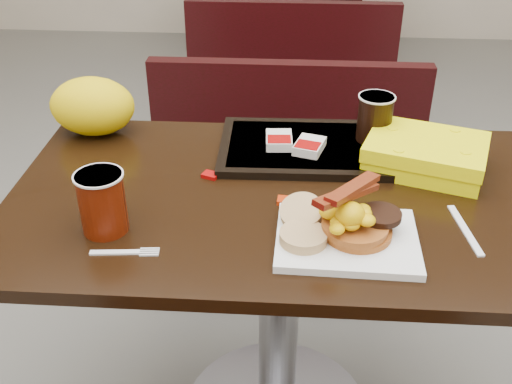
# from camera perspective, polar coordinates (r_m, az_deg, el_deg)

# --- Properties ---
(table_near) EXTENTS (1.20, 0.70, 0.75)m
(table_near) POSITION_cam_1_polar(r_m,az_deg,el_deg) (1.57, 2.12, -11.86)
(table_near) COLOR black
(table_near) RESTS_ON floor
(bench_near_n) EXTENTS (1.00, 0.46, 0.72)m
(bench_near_n) POSITION_cam_1_polar(r_m,az_deg,el_deg) (2.14, 2.76, 0.92)
(bench_near_n) COLOR black
(bench_near_n) RESTS_ON floor
(table_far) EXTENTS (1.20, 0.70, 0.75)m
(table_far) POSITION_cam_1_polar(r_m,az_deg,el_deg) (3.89, 3.49, 15.68)
(table_far) COLOR black
(table_far) RESTS_ON floor
(bench_far_s) EXTENTS (1.00, 0.46, 0.72)m
(bench_far_s) POSITION_cam_1_polar(r_m,az_deg,el_deg) (3.23, 3.30, 11.95)
(bench_far_s) COLOR black
(bench_far_s) RESTS_ON floor
(platter) EXTENTS (0.28, 0.22, 0.02)m
(platter) POSITION_cam_1_polar(r_m,az_deg,el_deg) (1.20, 8.47, -4.41)
(platter) COLOR white
(platter) RESTS_ON table_near
(pancake_stack) EXTENTS (0.15, 0.15, 0.03)m
(pancake_stack) POSITION_cam_1_polar(r_m,az_deg,el_deg) (1.19, 9.46, -3.36)
(pancake_stack) COLOR #AA491C
(pancake_stack) RESTS_ON platter
(sausage_patty) EXTENTS (0.08, 0.08, 0.01)m
(sausage_patty) POSITION_cam_1_polar(r_m,az_deg,el_deg) (1.20, 11.56, -2.11)
(sausage_patty) COLOR black
(sausage_patty) RESTS_ON pancake_stack
(scrambled_eggs) EXTENTS (0.12, 0.11, 0.05)m
(scrambled_eggs) POSITION_cam_1_polar(r_m,az_deg,el_deg) (1.15, 8.77, -2.29)
(scrambled_eggs) COLOR yellow
(scrambled_eggs) RESTS_ON pancake_stack
(bacon_strips) EXTENTS (0.17, 0.17, 0.01)m
(bacon_strips) POSITION_cam_1_polar(r_m,az_deg,el_deg) (1.16, 8.46, -0.10)
(bacon_strips) COLOR #490705
(bacon_strips) RESTS_ON scrambled_eggs
(muffin_bottom) EXTENTS (0.10, 0.10, 0.02)m
(muffin_bottom) POSITION_cam_1_polar(r_m,az_deg,el_deg) (1.16, 4.44, -4.19)
(muffin_bottom) COLOR tan
(muffin_bottom) RESTS_ON platter
(muffin_top) EXTENTS (0.11, 0.11, 0.05)m
(muffin_top) POSITION_cam_1_polar(r_m,az_deg,el_deg) (1.21, 4.28, -1.87)
(muffin_top) COLOR tan
(muffin_top) RESTS_ON platter
(coffee_cup_near) EXTENTS (0.12, 0.12, 0.13)m
(coffee_cup_near) POSITION_cam_1_polar(r_m,az_deg,el_deg) (1.23, -14.15, -0.98)
(coffee_cup_near) COLOR maroon
(coffee_cup_near) RESTS_ON table_near
(fork) EXTENTS (0.13, 0.04, 0.00)m
(fork) POSITION_cam_1_polar(r_m,az_deg,el_deg) (1.19, -13.04, -5.51)
(fork) COLOR white
(fork) RESTS_ON table_near
(knife) EXTENTS (0.04, 0.17, 0.00)m
(knife) POSITION_cam_1_polar(r_m,az_deg,el_deg) (1.29, 18.93, -3.35)
(knife) COLOR white
(knife) RESTS_ON table_near
(condiment_syrup) EXTENTS (0.04, 0.03, 0.01)m
(condiment_syrup) POSITION_cam_1_polar(r_m,az_deg,el_deg) (1.31, 2.83, -0.81)
(condiment_syrup) COLOR #AE2707
(condiment_syrup) RESTS_ON table_near
(condiment_ketchup) EXTENTS (0.04, 0.04, 0.01)m
(condiment_ketchup) POSITION_cam_1_polar(r_m,az_deg,el_deg) (1.40, -4.26, 1.58)
(condiment_ketchup) COLOR #8C0504
(condiment_ketchup) RESTS_ON table_near
(tray) EXTENTS (0.42, 0.30, 0.02)m
(tray) POSITION_cam_1_polar(r_m,az_deg,el_deg) (1.51, 4.49, 4.17)
(tray) COLOR black
(tray) RESTS_ON table_near
(hashbrown_sleeve_left) EXTENTS (0.07, 0.09, 0.02)m
(hashbrown_sleeve_left) POSITION_cam_1_polar(r_m,az_deg,el_deg) (1.50, 2.16, 4.85)
(hashbrown_sleeve_left) COLOR silver
(hashbrown_sleeve_left) RESTS_ON tray
(hashbrown_sleeve_right) EXTENTS (0.08, 0.10, 0.02)m
(hashbrown_sleeve_right) POSITION_cam_1_polar(r_m,az_deg,el_deg) (1.47, 5.01, 4.28)
(hashbrown_sleeve_right) COLOR silver
(hashbrown_sleeve_right) RESTS_ON tray
(coffee_cup_far) EXTENTS (0.09, 0.09, 0.12)m
(coffee_cup_far) POSITION_cam_1_polar(r_m,az_deg,el_deg) (1.53, 11.03, 6.78)
(coffee_cup_far) COLOR black
(coffee_cup_far) RESTS_ON tray
(clamshell) EXTENTS (0.32, 0.27, 0.07)m
(clamshell) POSITION_cam_1_polar(r_m,az_deg,el_deg) (1.47, 15.53, 3.42)
(clamshell) COLOR #F4EB04
(clamshell) RESTS_ON table_near
(paper_bag) EXTENTS (0.26, 0.23, 0.15)m
(paper_bag) POSITION_cam_1_polar(r_m,az_deg,el_deg) (1.62, -15.01, 7.75)
(paper_bag) COLOR yellow
(paper_bag) RESTS_ON table_near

